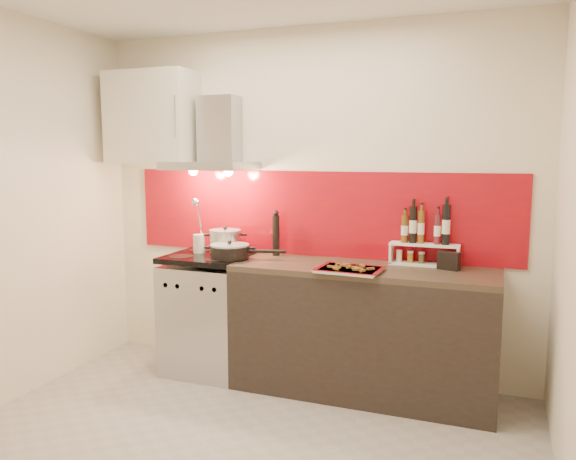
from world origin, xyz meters
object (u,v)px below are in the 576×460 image
at_px(counter, 363,330).
at_px(baking_tray, 350,269).
at_px(pepper_mill, 276,234).
at_px(stock_pot, 225,241).
at_px(range_stove, 210,314).
at_px(saute_pan, 231,251).

bearing_deg(counter, baking_tray, -104.51).
bearing_deg(counter, pepper_mill, 165.28).
bearing_deg(counter, stock_pot, 174.32).
xyz_separation_m(stock_pot, baking_tray, (1.07, -0.30, -0.08)).
height_order(pepper_mill, baking_tray, pepper_mill).
relative_size(range_stove, saute_pan, 1.66).
distance_m(range_stove, pepper_mill, 0.81).
relative_size(stock_pot, saute_pan, 0.45).
bearing_deg(saute_pan, pepper_mill, 45.78).
bearing_deg(stock_pot, counter, -5.68).
distance_m(stock_pot, baking_tray, 1.11).
height_order(counter, pepper_mill, pepper_mill).
bearing_deg(saute_pan, counter, 4.12).
bearing_deg(pepper_mill, saute_pan, -134.22).
distance_m(range_stove, baking_tray, 1.26).
xyz_separation_m(counter, saute_pan, (-0.98, -0.07, 0.51)).
xyz_separation_m(counter, pepper_mill, (-0.73, 0.19, 0.62)).
distance_m(counter, stock_pot, 1.25).
relative_size(counter, baking_tray, 4.09).
distance_m(pepper_mill, baking_tray, 0.79).
xyz_separation_m(stock_pot, pepper_mill, (0.39, 0.08, 0.07)).
relative_size(range_stove, pepper_mill, 2.63).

